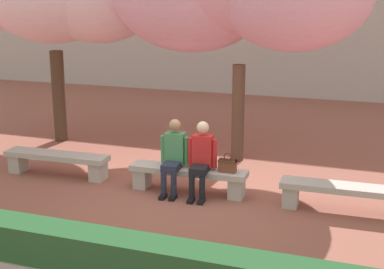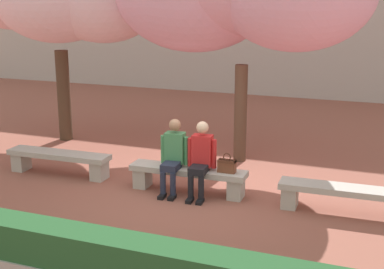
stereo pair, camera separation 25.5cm
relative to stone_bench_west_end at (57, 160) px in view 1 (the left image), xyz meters
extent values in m
plane|color=#8E5142|center=(2.67, 0.00, -0.31)|extent=(100.00, 100.00, 0.00)
cube|color=#ADA89E|center=(0.00, 0.00, 0.09)|extent=(2.09, 0.49, 0.10)
cube|color=#ADA89E|center=(-0.87, -0.03, -0.14)|extent=(0.25, 0.35, 0.35)
cube|color=#ADA89E|center=(0.87, 0.03, -0.14)|extent=(0.25, 0.35, 0.35)
cube|color=#ADA89E|center=(2.67, 0.00, 0.09)|extent=(2.09, 0.49, 0.10)
cube|color=#ADA89E|center=(1.80, -0.03, -0.14)|extent=(0.25, 0.35, 0.35)
cube|color=#ADA89E|center=(3.54, 0.03, -0.14)|extent=(0.25, 0.35, 0.35)
cube|color=#ADA89E|center=(5.33, 0.00, 0.09)|extent=(2.09, 0.49, 0.10)
cube|color=#ADA89E|center=(4.47, -0.03, -0.14)|extent=(0.25, 0.35, 0.35)
cube|color=black|center=(2.36, -0.43, -0.28)|extent=(0.12, 0.23, 0.06)
cylinder|color=#23283D|center=(2.35, -0.37, -0.07)|extent=(0.10, 0.10, 0.42)
cube|color=black|center=(2.54, -0.41, -0.28)|extent=(0.12, 0.23, 0.06)
cylinder|color=#23283D|center=(2.53, -0.35, -0.07)|extent=(0.10, 0.10, 0.42)
cube|color=#23283D|center=(2.43, -0.18, 0.20)|extent=(0.31, 0.42, 0.12)
cube|color=#428451|center=(2.41, 0.04, 0.47)|extent=(0.36, 0.25, 0.54)
sphere|color=#A37556|center=(2.41, 0.04, 0.87)|extent=(0.21, 0.21, 0.21)
cylinder|color=#428451|center=(2.20, 0.00, 0.43)|extent=(0.09, 0.09, 0.50)
cylinder|color=#428451|center=(2.62, 0.04, 0.43)|extent=(0.09, 0.09, 0.50)
cube|color=black|center=(2.87, -0.43, -0.28)|extent=(0.12, 0.23, 0.06)
cylinder|color=black|center=(2.86, -0.37, -0.07)|extent=(0.10, 0.10, 0.42)
cube|color=black|center=(3.05, -0.41, -0.28)|extent=(0.12, 0.23, 0.06)
cylinder|color=black|center=(3.04, -0.35, -0.07)|extent=(0.10, 0.10, 0.42)
cube|color=black|center=(2.94, -0.18, 0.20)|extent=(0.31, 0.42, 0.12)
cube|color=red|center=(2.92, 0.04, 0.47)|extent=(0.36, 0.25, 0.54)
sphere|color=beige|center=(2.92, 0.04, 0.87)|extent=(0.21, 0.21, 0.21)
cylinder|color=red|center=(2.71, 0.00, 0.43)|extent=(0.09, 0.09, 0.50)
cylinder|color=red|center=(3.13, 0.04, 0.43)|extent=(0.09, 0.09, 0.50)
cube|color=brown|center=(3.37, 0.01, 0.25)|extent=(0.30, 0.14, 0.22)
cube|color=#552C1C|center=(3.37, 0.01, 0.34)|extent=(0.30, 0.15, 0.04)
torus|color=#4A2718|center=(3.37, 0.01, 0.41)|extent=(0.14, 0.02, 0.14)
cylinder|color=#513828|center=(2.99, 2.14, 0.69)|extent=(0.26, 0.26, 2.01)
cylinder|color=#473323|center=(-1.38, 2.27, 0.75)|extent=(0.31, 0.31, 2.13)
cube|color=#235128|center=(2.67, -3.53, 0.27)|extent=(11.74, 0.44, 0.44)
camera|label=1|loc=(5.69, -8.31, 3.04)|focal=50.00mm
camera|label=2|loc=(5.93, -8.22, 3.04)|focal=50.00mm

